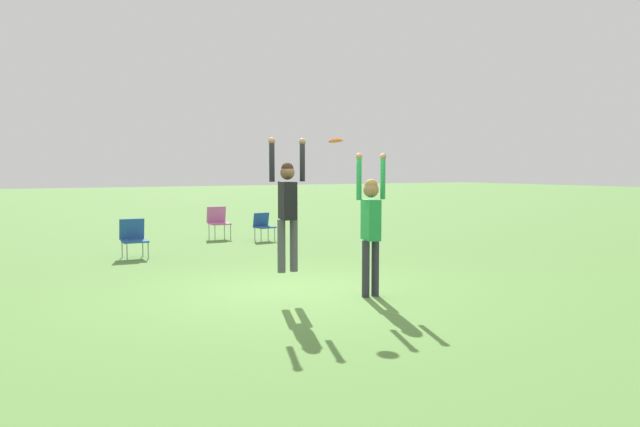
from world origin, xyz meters
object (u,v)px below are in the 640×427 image
Objects in this scene: camping_chair_1 at (263,224)px; frisbee at (336,141)px; person_defending at (371,220)px; camping_chair_0 at (134,236)px; person_jumping at (287,202)px; camping_chair_2 at (218,220)px.

frisbee is at bearing 66.17° from camping_chair_1.
camping_chair_0 is (-2.14, 6.20, -0.71)m from person_defending.
person_jumping is 1.36m from person_defending.
camping_chair_1 is at bearing -177.97° from person_defending.
frisbee is at bearing -108.60° from person_defending.
person_jumping is 8.64× the size of frisbee.
person_jumping is at bearing 60.49° from camping_chair_1.
frisbee is 0.27× the size of camping_chair_0.
camping_chair_2 is at bearing -134.18° from camping_chair_0.
person_jumping reaches higher than camping_chair_2.
person_defending is 1.35m from frisbee.
person_jumping is 2.30× the size of camping_chair_0.
person_defending is 9.63× the size of frisbee.
camping_chair_0 is (-0.86, 5.86, -1.02)m from person_jumping.
frisbee is at bearing 84.64° from camping_chair_2.
person_defending is 2.44× the size of camping_chair_2.
camping_chair_2 is (2.19, 8.52, -0.97)m from person_jumping.
person_defending is at bearing 69.92° from camping_chair_1.
camping_chair_1 is at bearing 73.07° from frisbee.
camping_chair_1 is at bearing 134.24° from camping_chair_2.
camping_chair_2 is at bearing 80.93° from frisbee.
frisbee is 0.25× the size of camping_chair_2.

